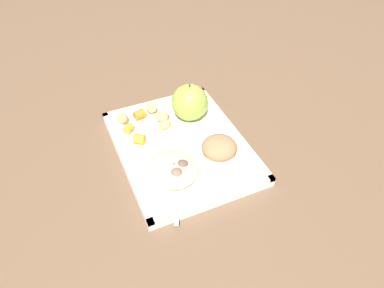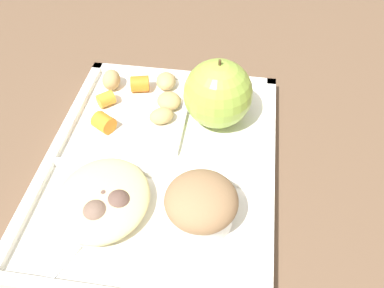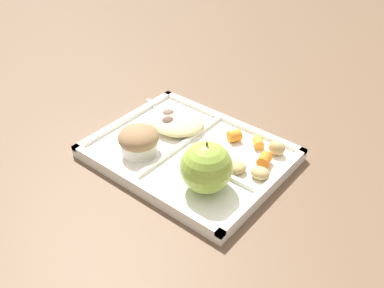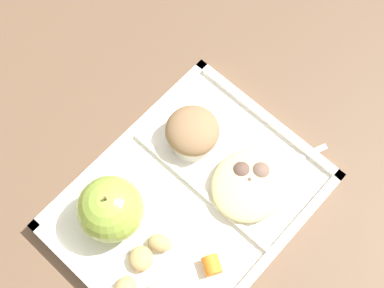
{
  "view_description": "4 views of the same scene",
  "coord_description": "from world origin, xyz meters",
  "px_view_note": "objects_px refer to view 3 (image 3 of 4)",
  "views": [
    {
      "loc": [
        0.56,
        -0.22,
        0.59
      ],
      "look_at": [
        0.03,
        0.01,
        0.04
      ],
      "focal_mm": 33.81,
      "sensor_mm": 36.0,
      "label": 1
    },
    {
      "loc": [
        0.31,
        0.09,
        0.39
      ],
      "look_at": [
        0.01,
        0.04,
        0.06
      ],
      "focal_mm": 37.81,
      "sensor_mm": 36.0,
      "label": 2
    },
    {
      "loc": [
        -0.42,
        0.51,
        0.52
      ],
      "look_at": [
        -0.01,
        0.01,
        0.04
      ],
      "focal_mm": 40.44,
      "sensor_mm": 36.0,
      "label": 3
    },
    {
      "loc": [
        -0.16,
        -0.15,
        0.78
      ],
      "look_at": [
        0.06,
        0.05,
        0.04
      ],
      "focal_mm": 52.49,
      "sensor_mm": 36.0,
      "label": 4
    }
  ],
  "objects_px": {
    "plastic_fork": "(163,117)",
    "lunch_tray": "(189,154)",
    "bran_muffin": "(139,140)",
    "green_apple": "(206,167)"
  },
  "relations": [
    {
      "from": "green_apple",
      "to": "bran_muffin",
      "type": "xyz_separation_m",
      "value": [
        0.16,
        0.0,
        -0.02
      ]
    },
    {
      "from": "bran_muffin",
      "to": "lunch_tray",
      "type": "bearing_deg",
      "value": -140.08
    },
    {
      "from": "lunch_tray",
      "to": "bran_muffin",
      "type": "xyz_separation_m",
      "value": [
        0.07,
        0.06,
        0.03
      ]
    },
    {
      "from": "lunch_tray",
      "to": "plastic_fork",
      "type": "xyz_separation_m",
      "value": [
        0.12,
        -0.06,
        0.01
      ]
    },
    {
      "from": "lunch_tray",
      "to": "plastic_fork",
      "type": "bearing_deg",
      "value": -26.07
    },
    {
      "from": "bran_muffin",
      "to": "plastic_fork",
      "type": "xyz_separation_m",
      "value": [
        0.05,
        -0.12,
        -0.03
      ]
    },
    {
      "from": "lunch_tray",
      "to": "bran_muffin",
      "type": "height_order",
      "value": "bran_muffin"
    },
    {
      "from": "plastic_fork",
      "to": "lunch_tray",
      "type": "bearing_deg",
      "value": 153.93
    },
    {
      "from": "lunch_tray",
      "to": "bran_muffin",
      "type": "bearing_deg",
      "value": 39.92
    },
    {
      "from": "bran_muffin",
      "to": "plastic_fork",
      "type": "height_order",
      "value": "bran_muffin"
    }
  ]
}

